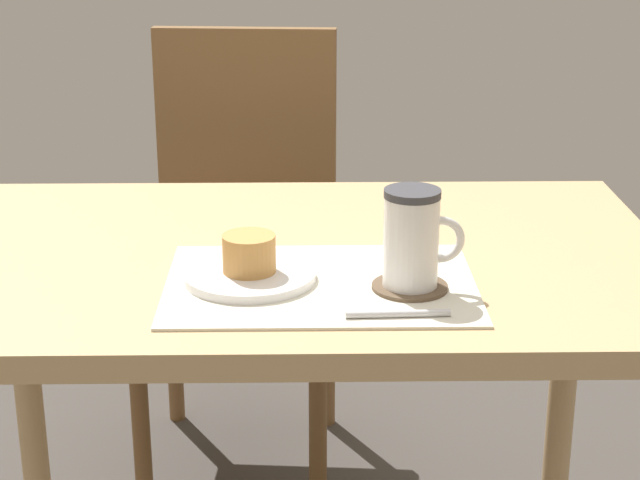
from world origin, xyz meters
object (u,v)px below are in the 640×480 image
Objects in this scene: pastry at (249,253)px; pastry_plate at (250,275)px; wooden_chair at (242,234)px; dining_table at (294,305)px; coffee_mug at (413,238)px.

pastry_plate is at bearing 0.00° from pastry.
pastry is (0.06, -0.80, 0.25)m from wooden_chair.
dining_table is 0.17m from pastry_plate.
dining_table is 0.69m from wooden_chair.
pastry_plate is (0.06, -0.80, 0.22)m from wooden_chair.
wooden_chair is 5.14× the size of pastry_plate.
wooden_chair is 12.85× the size of pastry.
coffee_mug is (0.21, -0.03, 0.06)m from pastry_plate.
dining_table is at bearing 133.90° from coffee_mug.
coffee_mug is at bearing -46.10° from dining_table.
coffee_mug reaches higher than pastry.
wooden_chair is (-0.12, 0.67, -0.12)m from dining_table.
pastry is at bearing 98.51° from wooden_chair.
pastry is at bearing 0.00° from pastry_plate.
pastry_plate is at bearing 98.51° from wooden_chair.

